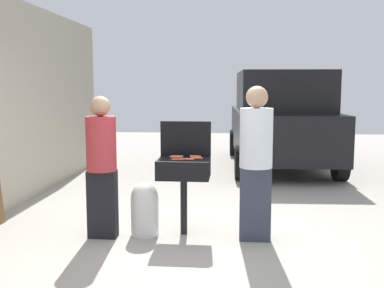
{
  "coord_description": "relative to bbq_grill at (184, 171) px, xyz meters",
  "views": [
    {
      "loc": [
        0.59,
        -5.0,
        1.72
      ],
      "look_at": [
        0.06,
        0.73,
        1.0
      ],
      "focal_mm": 43.4,
      "sensor_mm": 36.0,
      "label": 1
    }
  ],
  "objects": [
    {
      "name": "hot_dog_7",
      "position": [
        0.15,
        -0.02,
        0.15
      ],
      "size": [
        0.13,
        0.03,
        0.03
      ],
      "primitive_type": "cylinder",
      "rotation": [
        0.0,
        1.57,
        0.06
      ],
      "color": "#B74C33",
      "rests_on": "bbq_grill"
    },
    {
      "name": "hot_dog_1",
      "position": [
        -0.11,
        0.07,
        0.15
      ],
      "size": [
        0.13,
        0.03,
        0.03
      ],
      "primitive_type": "cylinder",
      "rotation": [
        0.0,
        1.57,
        -0.06
      ],
      "color": "#C6593D",
      "rests_on": "bbq_grill"
    },
    {
      "name": "hot_dog_4",
      "position": [
        0.13,
        0.05,
        0.15
      ],
      "size": [
        0.13,
        0.03,
        0.03
      ],
      "primitive_type": "cylinder",
      "rotation": [
        0.0,
        1.57,
        0.06
      ],
      "color": "#B74C33",
      "rests_on": "bbq_grill"
    },
    {
      "name": "hot_dog_3",
      "position": [
        0.12,
        0.14,
        0.15
      ],
      "size": [
        0.13,
        0.04,
        0.03
      ],
      "primitive_type": "cylinder",
      "rotation": [
        0.0,
        1.57,
        -0.12
      ],
      "color": "#B74C33",
      "rests_on": "bbq_grill"
    },
    {
      "name": "hot_dog_5",
      "position": [
        -0.08,
        0.11,
        0.15
      ],
      "size": [
        0.13,
        0.03,
        0.03
      ],
      "primitive_type": "cylinder",
      "rotation": [
        0.0,
        1.57,
        -0.01
      ],
      "color": "#C6593D",
      "rests_on": "bbq_grill"
    },
    {
      "name": "person_right",
      "position": [
        0.82,
        -0.13,
        0.19
      ],
      "size": [
        0.36,
        0.36,
        1.72
      ],
      "rotation": [
        0.0,
        0.0,
        2.93
      ],
      "color": "#333847",
      "rests_on": "ground"
    },
    {
      "name": "parked_minivan",
      "position": [
        1.54,
        4.77,
        0.28
      ],
      "size": [
        2.18,
        4.48,
        2.02
      ],
      "rotation": [
        0.0,
        0.0,
        3.18
      ],
      "color": "black",
      "rests_on": "ground"
    },
    {
      "name": "grill_lid_open",
      "position": [
        0.0,
        0.22,
        0.35
      ],
      "size": [
        0.6,
        0.05,
        0.42
      ],
      "primitive_type": "cube",
      "color": "black",
      "rests_on": "bbq_grill"
    },
    {
      "name": "hot_dog_2",
      "position": [
        0.06,
        -0.1,
        0.15
      ],
      "size": [
        0.13,
        0.03,
        0.03
      ],
      "primitive_type": "cylinder",
      "rotation": [
        0.0,
        1.57,
        -0.02
      ],
      "color": "#C6593D",
      "rests_on": "bbq_grill"
    },
    {
      "name": "person_left",
      "position": [
        -0.91,
        -0.2,
        0.13
      ],
      "size": [
        0.34,
        0.34,
        1.61
      ],
      "rotation": [
        0.0,
        0.0,
        0.1
      ],
      "color": "black",
      "rests_on": "ground"
    },
    {
      "name": "propane_tank",
      "position": [
        -0.45,
        -0.09,
        -0.43
      ],
      "size": [
        0.32,
        0.32,
        0.62
      ],
      "color": "silver",
      "rests_on": "ground"
    },
    {
      "name": "hot_dog_0",
      "position": [
        -0.06,
        -0.13,
        0.15
      ],
      "size": [
        0.13,
        0.03,
        0.03
      ],
      "primitive_type": "cylinder",
      "rotation": [
        0.0,
        1.57,
        0.04
      ],
      "color": "#B74C33",
      "rests_on": "bbq_grill"
    },
    {
      "name": "ground_plane",
      "position": [
        -0.01,
        -0.23,
        -0.75
      ],
      "size": [
        24.0,
        24.0,
        0.0
      ],
      "primitive_type": "plane",
      "color": "#9E998E"
    },
    {
      "name": "bbq_grill",
      "position": [
        0.0,
        0.0,
        0.0
      ],
      "size": [
        0.6,
        0.44,
        0.89
      ],
      "color": "black",
      "rests_on": "ground"
    },
    {
      "name": "hot_dog_6",
      "position": [
        -0.08,
        0.02,
        0.15
      ],
      "size": [
        0.13,
        0.04,
        0.03
      ],
      "primitive_type": "cylinder",
      "rotation": [
        0.0,
        1.57,
        0.08
      ],
      "color": "#AD4228",
      "rests_on": "bbq_grill"
    }
  ]
}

